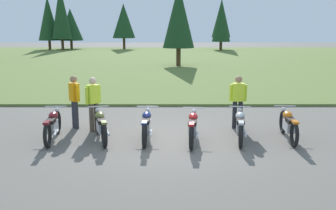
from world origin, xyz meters
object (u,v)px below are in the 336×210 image
Objects in this scene: rider_checking_bike at (237,99)px; rider_near_row_end at (92,101)px; motorcycle_navy at (145,125)px; rider_in_hivis_vest at (73,99)px; motorcycle_olive at (100,125)px; motorcycle_silver at (239,125)px; motorcycle_orange at (287,124)px; motorcycle_maroon at (51,125)px; motorcycle_red at (191,127)px.

rider_checking_bike and rider_near_row_end have the same top height.
rider_in_hivis_vest is (-2.33, 1.37, 0.51)m from motorcycle_navy.
rider_in_hivis_vest is at bearing 150.23° from rider_near_row_end.
motorcycle_olive is at bearing -52.46° from rider_in_hivis_vest.
rider_in_hivis_vest reaches higher than motorcycle_navy.
motorcycle_orange is (1.39, 0.09, 0.00)m from motorcycle_silver.
motorcycle_navy is 2.64m from motorcycle_silver.
motorcycle_navy is 4.03m from motorcycle_orange.
rider_checking_bike is at bearing 25.41° from motorcycle_navy.
motorcycle_olive and motorcycle_orange have the same top height.
motorcycle_maroon is 1.26× the size of rider_near_row_end.
motorcycle_orange is 1.26× the size of rider_in_hivis_vest.
motorcycle_silver is 4.45m from rider_near_row_end.
motorcycle_navy is at bearing -30.40° from rider_in_hivis_vest.
rider_checking_bike is at bearing 83.32° from motorcycle_silver.
motorcycle_olive is at bearing 179.68° from motorcycle_navy.
motorcycle_navy is (1.28, -0.01, 0.00)m from motorcycle_olive.
motorcycle_orange is at bearing 0.58° from motorcycle_maroon.
motorcycle_silver is at bearing -0.32° from motorcycle_navy.
rider_near_row_end reaches higher than motorcycle_red.
rider_in_hivis_vest is (-4.97, 1.38, 0.51)m from motorcycle_silver.
motorcycle_navy is at bearing -0.32° from motorcycle_olive.
rider_checking_bike is at bearing 134.54° from motorcycle_orange.
motorcycle_red is 1.00× the size of motorcycle_orange.
motorcycle_olive is at bearing -179.24° from motorcycle_orange.
motorcycle_orange is at bearing -11.46° from rider_in_hivis_vest.
motorcycle_maroon is 3.95m from motorcycle_red.
motorcycle_olive is at bearing -0.11° from motorcycle_maroon.
motorcycle_maroon is 2.64m from motorcycle_navy.
motorcycle_silver is at bearing -0.32° from motorcycle_olive.
rider_checking_bike is 4.47m from rider_near_row_end.
rider_checking_bike reaches higher than motorcycle_navy.
motorcycle_maroon is at bearing -179.42° from motorcycle_orange.
rider_in_hivis_vest is at bearing 127.54° from motorcycle_olive.
rider_in_hivis_vest reaches higher than motorcycle_red.
rider_near_row_end is (-2.96, 1.16, 0.51)m from motorcycle_red.
motorcycle_olive is at bearing 179.68° from motorcycle_silver.
motorcycle_maroon is at bearing -166.37° from rider_checking_bike.
rider_checking_bike is at bearing 13.63° from motorcycle_maroon.
rider_checking_bike reaches higher than motorcycle_red.
rider_near_row_end is at bearing -175.58° from rider_checking_bike.
motorcycle_red is 3.97m from rider_in_hivis_vest.
motorcycle_navy is 1.31m from motorcycle_red.
motorcycle_silver is at bearing -176.19° from motorcycle_orange.
motorcycle_maroon is 1.00× the size of motorcycle_silver.
motorcycle_silver is 1.25× the size of rider_checking_bike.
rider_near_row_end is at bearing 170.94° from motorcycle_orange.
motorcycle_orange is at bearing 0.76° from motorcycle_olive.
motorcycle_orange is at bearing 5.24° from motorcycle_red.
rider_checking_bike is (1.50, 1.50, 0.51)m from motorcycle_red.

